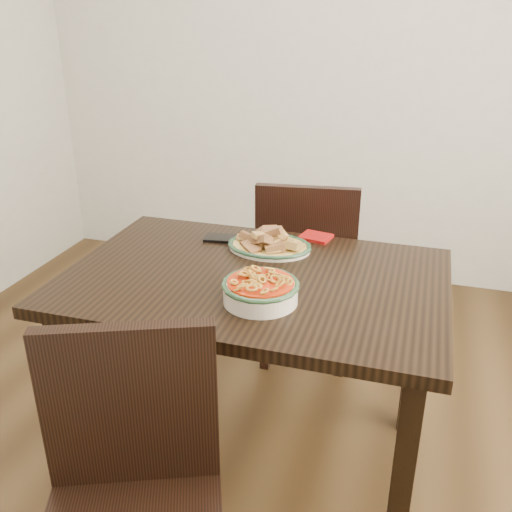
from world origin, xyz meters
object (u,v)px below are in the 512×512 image
(noodle_bowl, at_px, (261,288))
(smartphone, at_px, (223,238))
(chair_far, at_px, (307,265))
(chair_near, at_px, (132,493))
(fish_plate, at_px, (270,238))
(dining_table, at_px, (254,302))

(noodle_bowl, xyz_separation_m, smartphone, (-0.27, 0.42, -0.04))
(chair_far, height_order, chair_near, same)
(chair_near, relative_size, fish_plate, 3.03)
(dining_table, height_order, chair_near, chair_near)
(dining_table, relative_size, chair_far, 1.37)
(dining_table, xyz_separation_m, chair_far, (0.04, 0.67, -0.15))
(dining_table, xyz_separation_m, fish_plate, (-0.01, 0.22, 0.14))
(chair_near, bearing_deg, chair_far, 62.62)
(chair_near, distance_m, fish_plate, 0.98)
(chair_far, bearing_deg, smartphone, 52.29)
(chair_far, xyz_separation_m, chair_near, (-0.12, -1.38, 0.00))
(noodle_bowl, bearing_deg, chair_near, -105.31)
(dining_table, relative_size, noodle_bowl, 5.30)
(chair_far, height_order, noodle_bowl, chair_far)
(chair_near, height_order, fish_plate, chair_near)
(fish_plate, bearing_deg, dining_table, -87.15)
(chair_far, bearing_deg, noodle_bowl, 84.69)
(dining_table, height_order, fish_plate, fish_plate)
(noodle_bowl, distance_m, smartphone, 0.50)
(dining_table, relative_size, fish_plate, 4.15)
(fish_plate, relative_size, smartphone, 2.11)
(fish_plate, bearing_deg, smartphone, 168.34)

